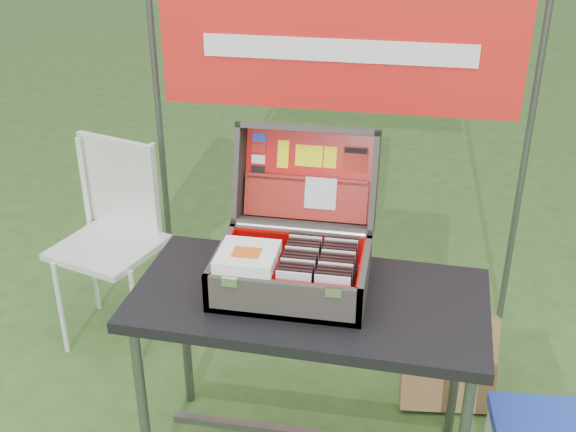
% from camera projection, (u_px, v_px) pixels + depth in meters
% --- Properties ---
extents(table, '(1.21, 0.63, 0.74)m').
position_uv_depth(table, '(308.00, 382.00, 2.59)').
color(table, black).
rests_on(table, ground).
extents(table_top, '(1.21, 0.63, 0.04)m').
position_uv_depth(table_top, '(309.00, 300.00, 2.43)').
color(table_top, black).
rests_on(table_top, ground).
extents(table_leg_fl, '(0.04, 0.04, 0.70)m').
position_uv_depth(table_leg_fl, '(143.00, 412.00, 2.48)').
color(table_leg_fl, '#59595B').
rests_on(table_leg_fl, ground).
extents(table_leg_bl, '(0.04, 0.04, 0.70)m').
position_uv_depth(table_leg_bl, '(185.00, 331.00, 2.89)').
color(table_leg_bl, '#59595B').
rests_on(table_leg_bl, ground).
extents(table_leg_br, '(0.04, 0.04, 0.70)m').
position_uv_depth(table_leg_br, '(457.00, 362.00, 2.72)').
color(table_leg_br, '#59595B').
rests_on(table_leg_br, ground).
extents(suitcase, '(0.51, 0.52, 0.46)m').
position_uv_depth(suitcase, '(294.00, 222.00, 2.39)').
color(suitcase, '#524C45').
rests_on(suitcase, table).
extents(suitcase_base_bottom, '(0.51, 0.36, 0.02)m').
position_uv_depth(suitcase_base_bottom, '(291.00, 287.00, 2.44)').
color(suitcase_base_bottom, '#524C45').
rests_on(suitcase_base_bottom, table_top).
extents(suitcase_base_wall_front, '(0.51, 0.02, 0.14)m').
position_uv_depth(suitcase_base_wall_front, '(282.00, 301.00, 2.26)').
color(suitcase_base_wall_front, '#524C45').
rests_on(suitcase_base_wall_front, table_top).
extents(suitcase_base_wall_back, '(0.51, 0.02, 0.14)m').
position_uv_depth(suitcase_base_wall_back, '(300.00, 248.00, 2.57)').
color(suitcase_base_wall_back, '#524C45').
rests_on(suitcase_base_wall_back, table_top).
extents(suitcase_base_wall_left, '(0.02, 0.36, 0.14)m').
position_uv_depth(suitcase_base_wall_left, '(220.00, 266.00, 2.45)').
color(suitcase_base_wall_left, '#524C45').
rests_on(suitcase_base_wall_left, table_top).
extents(suitcase_base_wall_right, '(0.02, 0.36, 0.14)m').
position_uv_depth(suitcase_base_wall_right, '(364.00, 280.00, 2.38)').
color(suitcase_base_wall_right, '#524C45').
rests_on(suitcase_base_wall_right, table_top).
extents(suitcase_liner_floor, '(0.47, 0.32, 0.01)m').
position_uv_depth(suitcase_liner_floor, '(291.00, 284.00, 2.44)').
color(suitcase_liner_floor, red).
rests_on(suitcase_liner_floor, suitcase_base_bottom).
extents(suitcase_latch_left, '(0.05, 0.01, 0.03)m').
position_uv_depth(suitcase_latch_left, '(229.00, 282.00, 2.26)').
color(suitcase_latch_left, silver).
rests_on(suitcase_latch_left, suitcase_base_wall_front).
extents(suitcase_latch_right, '(0.05, 0.01, 0.03)m').
position_uv_depth(suitcase_latch_right, '(333.00, 292.00, 2.20)').
color(suitcase_latch_right, silver).
rests_on(suitcase_latch_right, suitcase_base_wall_front).
extents(suitcase_hinge, '(0.46, 0.02, 0.02)m').
position_uv_depth(suitcase_hinge, '(300.00, 230.00, 2.54)').
color(suitcase_hinge, silver).
rests_on(suitcase_hinge, suitcase_base_wall_back).
extents(suitcase_lid_back, '(0.51, 0.13, 0.35)m').
position_uv_depth(suitcase_lid_back, '(309.00, 175.00, 2.64)').
color(suitcase_lid_back, '#524C45').
rests_on(suitcase_lid_back, suitcase_base_wall_back).
extents(suitcase_lid_rim_far, '(0.51, 0.14, 0.06)m').
position_uv_depth(suitcase_lid_rim_far, '(309.00, 128.00, 2.55)').
color(suitcase_lid_rim_far, '#524C45').
rests_on(suitcase_lid_rim_far, suitcase_lid_back).
extents(suitcase_lid_rim_near, '(0.51, 0.14, 0.06)m').
position_uv_depth(suitcase_lid_rim_near, '(303.00, 224.00, 2.61)').
color(suitcase_lid_rim_near, '#524C45').
rests_on(suitcase_lid_rim_near, suitcase_lid_back).
extents(suitcase_lid_rim_left, '(0.02, 0.24, 0.39)m').
position_uv_depth(suitcase_lid_rim_left, '(240.00, 172.00, 2.62)').
color(suitcase_lid_rim_left, '#524C45').
rests_on(suitcase_lid_rim_left, suitcase_lid_back).
extents(suitcase_lid_rim_right, '(0.02, 0.24, 0.39)m').
position_uv_depth(suitcase_lid_rim_right, '(375.00, 182.00, 2.54)').
color(suitcase_lid_rim_right, '#524C45').
rests_on(suitcase_lid_rim_right, suitcase_lid_back).
extents(suitcase_lid_liner, '(0.47, 0.11, 0.31)m').
position_uv_depth(suitcase_lid_liner, '(308.00, 175.00, 2.63)').
color(suitcase_lid_liner, red).
rests_on(suitcase_lid_liner, suitcase_lid_back).
extents(suitcase_liner_wall_front, '(0.47, 0.01, 0.12)m').
position_uv_depth(suitcase_liner_wall_front, '(282.00, 296.00, 2.27)').
color(suitcase_liner_wall_front, red).
rests_on(suitcase_liner_wall_front, suitcase_base_bottom).
extents(suitcase_liner_wall_back, '(0.47, 0.01, 0.12)m').
position_uv_depth(suitcase_liner_wall_back, '(299.00, 247.00, 2.55)').
color(suitcase_liner_wall_back, red).
rests_on(suitcase_liner_wall_back, suitcase_base_bottom).
extents(suitcase_liner_wall_left, '(0.01, 0.32, 0.12)m').
position_uv_depth(suitcase_liner_wall_left, '(224.00, 264.00, 2.45)').
color(suitcase_liner_wall_left, red).
rests_on(suitcase_liner_wall_left, suitcase_base_bottom).
extents(suitcase_liner_wall_right, '(0.01, 0.32, 0.12)m').
position_uv_depth(suitcase_liner_wall_right, '(360.00, 277.00, 2.37)').
color(suitcase_liner_wall_right, red).
rests_on(suitcase_liner_wall_right, suitcase_base_bottom).
extents(suitcase_lid_pocket, '(0.45, 0.08, 0.15)m').
position_uv_depth(suitcase_lid_pocket, '(306.00, 199.00, 2.62)').
color(suitcase_lid_pocket, maroon).
rests_on(suitcase_lid_pocket, suitcase_lid_liner).
extents(suitcase_pocket_edge, '(0.44, 0.03, 0.03)m').
position_uv_depth(suitcase_pocket_edge, '(307.00, 179.00, 2.60)').
color(suitcase_pocket_edge, maroon).
rests_on(suitcase_pocket_edge, suitcase_lid_pocket).
extents(suitcase_pocket_cd, '(0.11, 0.05, 0.11)m').
position_uv_depth(suitcase_pocket_cd, '(321.00, 193.00, 2.59)').
color(suitcase_pocket_cd, silver).
rests_on(suitcase_pocket_cd, suitcase_lid_pocket).
extents(lid_sticker_cc_a, '(0.05, 0.01, 0.03)m').
position_uv_depth(lid_sticker_cc_a, '(259.00, 137.00, 2.63)').
color(lid_sticker_cc_a, '#1933B2').
rests_on(lid_sticker_cc_a, suitcase_lid_liner).
extents(lid_sticker_cc_b, '(0.05, 0.01, 0.03)m').
position_uv_depth(lid_sticker_cc_b, '(259.00, 148.00, 2.64)').
color(lid_sticker_cc_b, '#A11A0E').
rests_on(lid_sticker_cc_b, suitcase_lid_liner).
extents(lid_sticker_cc_c, '(0.05, 0.01, 0.03)m').
position_uv_depth(lid_sticker_cc_c, '(258.00, 159.00, 2.64)').
color(lid_sticker_cc_c, white).
rests_on(lid_sticker_cc_c, suitcase_lid_liner).
extents(lid_sticker_cc_d, '(0.05, 0.01, 0.03)m').
position_uv_depth(lid_sticker_cc_d, '(258.00, 170.00, 2.65)').
color(lid_sticker_cc_d, black).
rests_on(lid_sticker_cc_d, suitcase_lid_liner).
extents(lid_card_neon_tall, '(0.04, 0.03, 0.10)m').
position_uv_depth(lid_card_neon_tall, '(283.00, 154.00, 2.62)').
color(lid_card_neon_tall, '#F1EA09').
rests_on(lid_card_neon_tall, suitcase_lid_liner).
extents(lid_card_neon_main, '(0.10, 0.03, 0.07)m').
position_uv_depth(lid_card_neon_main, '(309.00, 156.00, 2.61)').
color(lid_card_neon_main, '#F1EA09').
rests_on(lid_card_neon_main, suitcase_lid_liner).
extents(lid_card_neon_small, '(0.05, 0.03, 0.07)m').
position_uv_depth(lid_card_neon_small, '(330.00, 157.00, 2.60)').
color(lid_card_neon_small, '#F1EA09').
rests_on(lid_card_neon_small, suitcase_lid_liner).
extents(lid_sticker_band, '(0.09, 0.03, 0.09)m').
position_uv_depth(lid_sticker_band, '(355.00, 159.00, 2.58)').
color(lid_sticker_band, '#A11A0E').
rests_on(lid_sticker_band, suitcase_lid_liner).
extents(lid_sticker_band_bar, '(0.08, 0.01, 0.02)m').
position_uv_depth(lid_sticker_band_bar, '(356.00, 151.00, 2.58)').
color(lid_sticker_band_bar, black).
rests_on(lid_sticker_band_bar, suitcase_lid_liner).
extents(cd_left_0, '(0.11, 0.01, 0.13)m').
position_uv_depth(cd_left_0, '(293.00, 290.00, 2.28)').
color(cd_left_0, silver).
rests_on(cd_left_0, suitcase_liner_floor).
extents(cd_left_1, '(0.11, 0.01, 0.13)m').
position_uv_depth(cd_left_1, '(295.00, 287.00, 2.30)').
color(cd_left_1, black).
rests_on(cd_left_1, suitcase_liner_floor).
extents(cd_left_2, '(0.11, 0.01, 0.13)m').
position_uv_depth(cd_left_2, '(296.00, 283.00, 2.32)').
color(cd_left_2, black).
rests_on(cd_left_2, suitcase_liner_floor).
extents(cd_left_3, '(0.11, 0.01, 0.13)m').
position_uv_depth(cd_left_3, '(297.00, 280.00, 2.33)').
color(cd_left_3, black).
rests_on(cd_left_3, suitcase_liner_floor).
extents(cd_left_4, '(0.11, 0.01, 0.13)m').
position_uv_depth(cd_left_4, '(298.00, 277.00, 2.35)').
color(cd_left_4, silver).
rests_on(cd_left_4, suitcase_liner_floor).
extents(cd_left_5, '(0.11, 0.01, 0.13)m').
position_uv_depth(cd_left_5, '(299.00, 274.00, 2.37)').
color(cd_left_5, black).
rests_on(cd_left_5, suitcase_liner_floor).
extents(cd_left_6, '(0.11, 0.01, 0.13)m').
position_uv_depth(cd_left_6, '(300.00, 271.00, 2.39)').
color(cd_left_6, black).
rests_on(cd_left_6, suitcase_liner_floor).
extents(cd_left_7, '(0.11, 0.01, 0.13)m').
position_uv_depth(cd_left_7, '(301.00, 267.00, 2.40)').
color(cd_left_7, black).
rests_on(cd_left_7, suitcase_liner_floor).
extents(cd_left_8, '(0.11, 0.01, 0.13)m').
position_uv_depth(cd_left_8, '(302.00, 264.00, 2.42)').
color(cd_left_8, silver).
rests_on(cd_left_8, suitcase_liner_floor).
extents(cd_left_9, '(0.11, 0.01, 0.13)m').
position_uv_depth(cd_left_9, '(303.00, 261.00, 2.44)').
color(cd_left_9, black).
rests_on(cd_left_9, suitcase_liner_floor).
extents(cd_left_10, '(0.11, 0.01, 0.13)m').
position_uv_depth(cd_left_10, '(304.00, 259.00, 2.46)').
color(cd_left_10, black).
rests_on(cd_left_10, suitcase_liner_floor).
extents(cd_left_11, '(0.11, 0.01, 0.13)m').
position_uv_depth(cd_left_11, '(305.00, 256.00, 2.47)').
color(cd_left_11, black).
rests_on(cd_left_11, suitcase_liner_floor).
extents(cd_left_12, '(0.11, 0.01, 0.13)m').
position_uv_depth(cd_left_12, '(306.00, 253.00, 2.49)').
color(cd_left_12, silver).
rests_on(cd_left_12, suitcase_liner_floor).
extents(cd_left_13, '(0.11, 0.01, 0.13)m').
position_uv_depth(cd_left_13, '(306.00, 250.00, 2.51)').
color(cd_left_13, black).
rests_on(cd_left_13, suitcase_liner_floor).
extents(cd_right_0, '(0.11, 0.01, 0.13)m').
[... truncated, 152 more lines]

